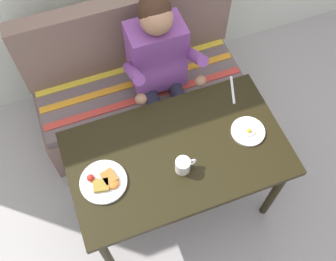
{
  "coord_description": "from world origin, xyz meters",
  "views": [
    {
      "loc": [
        -0.39,
        -0.89,
        2.65
      ],
      "look_at": [
        0.0,
        0.15,
        0.72
      ],
      "focal_mm": 42.19,
      "sensor_mm": 36.0,
      "label": 1
    }
  ],
  "objects_px": {
    "coffee_mug": "(183,165)",
    "knife": "(233,90)",
    "table": "(177,159)",
    "couch": "(138,88)",
    "plate_eggs": "(248,131)",
    "person": "(160,65)",
    "plate_breakfast": "(104,182)"
  },
  "relations": [
    {
      "from": "table",
      "to": "knife",
      "type": "relative_size",
      "value": 6.0
    },
    {
      "from": "couch",
      "to": "knife",
      "type": "height_order",
      "value": "couch"
    },
    {
      "from": "knife",
      "to": "table",
      "type": "bearing_deg",
      "value": -129.5
    },
    {
      "from": "person",
      "to": "plate_eggs",
      "type": "bearing_deg",
      "value": -63.77
    },
    {
      "from": "knife",
      "to": "plate_breakfast",
      "type": "bearing_deg",
      "value": -141.18
    },
    {
      "from": "table",
      "to": "plate_breakfast",
      "type": "height_order",
      "value": "plate_breakfast"
    },
    {
      "from": "coffee_mug",
      "to": "knife",
      "type": "relative_size",
      "value": 0.59
    },
    {
      "from": "person",
      "to": "plate_breakfast",
      "type": "relative_size",
      "value": 4.9
    },
    {
      "from": "plate_breakfast",
      "to": "knife",
      "type": "relative_size",
      "value": 1.24
    },
    {
      "from": "table",
      "to": "person",
      "type": "distance_m",
      "value": 0.61
    },
    {
      "from": "coffee_mug",
      "to": "knife",
      "type": "bearing_deg",
      "value": 38.99
    },
    {
      "from": "couch",
      "to": "coffee_mug",
      "type": "bearing_deg",
      "value": -90.64
    },
    {
      "from": "table",
      "to": "plate_breakfast",
      "type": "relative_size",
      "value": 4.85
    },
    {
      "from": "plate_breakfast",
      "to": "coffee_mug",
      "type": "distance_m",
      "value": 0.42
    },
    {
      "from": "table",
      "to": "couch",
      "type": "height_order",
      "value": "couch"
    },
    {
      "from": "couch",
      "to": "plate_breakfast",
      "type": "bearing_deg",
      "value": -118.01
    },
    {
      "from": "person",
      "to": "plate_eggs",
      "type": "distance_m",
      "value": 0.68
    },
    {
      "from": "coffee_mug",
      "to": "person",
      "type": "bearing_deg",
      "value": 79.95
    },
    {
      "from": "plate_breakfast",
      "to": "knife",
      "type": "height_order",
      "value": "plate_breakfast"
    },
    {
      "from": "plate_breakfast",
      "to": "coffee_mug",
      "type": "relative_size",
      "value": 2.1
    },
    {
      "from": "person",
      "to": "knife",
      "type": "bearing_deg",
      "value": -42.71
    },
    {
      "from": "couch",
      "to": "plate_breakfast",
      "type": "height_order",
      "value": "couch"
    },
    {
      "from": "knife",
      "to": "plate_eggs",
      "type": "bearing_deg",
      "value": -78.7
    },
    {
      "from": "table",
      "to": "coffee_mug",
      "type": "distance_m",
      "value": 0.17
    },
    {
      "from": "knife",
      "to": "person",
      "type": "bearing_deg",
      "value": 156.9
    },
    {
      "from": "coffee_mug",
      "to": "knife",
      "type": "height_order",
      "value": "coffee_mug"
    },
    {
      "from": "plate_breakfast",
      "to": "coffee_mug",
      "type": "xyz_separation_m",
      "value": [
        0.41,
        -0.07,
        0.03
      ]
    },
    {
      "from": "couch",
      "to": "plate_eggs",
      "type": "relative_size",
      "value": 7.57
    },
    {
      "from": "plate_eggs",
      "to": "coffee_mug",
      "type": "height_order",
      "value": "coffee_mug"
    },
    {
      "from": "person",
      "to": "knife",
      "type": "height_order",
      "value": "person"
    },
    {
      "from": "couch",
      "to": "coffee_mug",
      "type": "distance_m",
      "value": 0.98
    },
    {
      "from": "plate_breakfast",
      "to": "table",
      "type": "bearing_deg",
      "value": 4.57
    }
  ]
}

